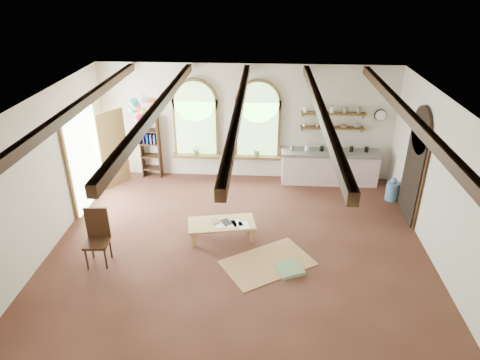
# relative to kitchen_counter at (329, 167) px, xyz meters

# --- Properties ---
(floor) EXTENTS (8.00, 8.00, 0.00)m
(floor) POSITION_rel_kitchen_counter_xyz_m (-2.30, -3.20, -0.48)
(floor) COLOR #542F22
(floor) RESTS_ON ground
(ceiling_beams) EXTENTS (6.20, 6.80, 0.18)m
(ceiling_beams) POSITION_rel_kitchen_counter_xyz_m (-2.30, -3.20, 2.62)
(ceiling_beams) COLOR #351C10
(ceiling_beams) RESTS_ON ceiling
(window_left) EXTENTS (1.30, 0.28, 2.20)m
(window_left) POSITION_rel_kitchen_counter_xyz_m (-3.70, 0.23, 1.16)
(window_left) COLOR brown
(window_left) RESTS_ON floor
(window_right) EXTENTS (1.30, 0.28, 2.20)m
(window_right) POSITION_rel_kitchen_counter_xyz_m (-2.00, 0.23, 1.16)
(window_right) COLOR brown
(window_right) RESTS_ON floor
(left_doorway) EXTENTS (0.10, 1.90, 2.50)m
(left_doorway) POSITION_rel_kitchen_counter_xyz_m (-6.25, -1.40, 0.67)
(left_doorway) COLOR brown
(left_doorway) RESTS_ON floor
(right_doorway) EXTENTS (0.10, 1.30, 2.40)m
(right_doorway) POSITION_rel_kitchen_counter_xyz_m (1.65, -1.70, 0.62)
(right_doorway) COLOR black
(right_doorway) RESTS_ON floor
(kitchen_counter) EXTENTS (2.68, 0.62, 0.94)m
(kitchen_counter) POSITION_rel_kitchen_counter_xyz_m (0.00, 0.00, 0.00)
(kitchen_counter) COLOR beige
(kitchen_counter) RESTS_ON floor
(wall_shelf_lower) EXTENTS (1.70, 0.24, 0.04)m
(wall_shelf_lower) POSITION_rel_kitchen_counter_xyz_m (0.00, 0.18, 1.07)
(wall_shelf_lower) COLOR brown
(wall_shelf_lower) RESTS_ON wall_back
(wall_shelf_upper) EXTENTS (1.70, 0.24, 0.04)m
(wall_shelf_upper) POSITION_rel_kitchen_counter_xyz_m (0.00, 0.18, 1.47)
(wall_shelf_upper) COLOR brown
(wall_shelf_upper) RESTS_ON wall_back
(wall_clock) EXTENTS (0.32, 0.04, 0.32)m
(wall_clock) POSITION_rel_kitchen_counter_xyz_m (1.25, 0.25, 1.42)
(wall_clock) COLOR black
(wall_clock) RESTS_ON wall_back
(bookshelf) EXTENTS (0.53, 0.32, 1.80)m
(bookshelf) POSITION_rel_kitchen_counter_xyz_m (-5.00, 0.12, 0.42)
(bookshelf) COLOR #351C10
(bookshelf) RESTS_ON floor
(coffee_table) EXTENTS (1.55, 0.92, 0.41)m
(coffee_table) POSITION_rel_kitchen_counter_xyz_m (-2.70, -2.94, -0.11)
(coffee_table) COLOR tan
(coffee_table) RESTS_ON floor
(side_chair) EXTENTS (0.50, 0.50, 1.18)m
(side_chair) POSITION_rel_kitchen_counter_xyz_m (-5.10, -3.94, -0.14)
(side_chair) COLOR #351C10
(side_chair) RESTS_ON floor
(floor_mat) EXTENTS (2.07, 1.86, 0.02)m
(floor_mat) POSITION_rel_kitchen_counter_xyz_m (-1.68, -3.77, -0.47)
(floor_mat) COLOR tan
(floor_mat) RESTS_ON floor
(floor_cushion) EXTENTS (0.62, 0.62, 0.08)m
(floor_cushion) POSITION_rel_kitchen_counter_xyz_m (-1.25, -3.99, -0.43)
(floor_cushion) COLOR #6B8D61
(floor_cushion) RESTS_ON floor
(water_jug_a) EXTENTS (0.29, 0.29, 0.56)m
(water_jug_a) POSITION_rel_kitchen_counter_xyz_m (0.80, 0.00, -0.23)
(water_jug_a) COLOR #5382B3
(water_jug_a) RESTS_ON floor
(water_jug_b) EXTENTS (0.32, 0.32, 0.63)m
(water_jug_b) POSITION_rel_kitchen_counter_xyz_m (1.52, -0.90, -0.21)
(water_jug_b) COLOR #5382B3
(water_jug_b) RESTS_ON floor
(balloon_cluster) EXTENTS (0.76, 0.86, 1.15)m
(balloon_cluster) POSITION_rel_kitchen_counter_xyz_m (-4.78, -0.90, 1.86)
(balloon_cluster) COLOR white
(balloon_cluster) RESTS_ON floor
(table_book) EXTENTS (0.27, 0.30, 0.02)m
(table_book) POSITION_rel_kitchen_counter_xyz_m (-2.91, -2.94, -0.05)
(table_book) COLOR olive
(table_book) RESTS_ON coffee_table
(tablet) EXTENTS (0.29, 0.32, 0.01)m
(tablet) POSITION_rel_kitchen_counter_xyz_m (-2.60, -2.92, -0.06)
(tablet) COLOR black
(tablet) RESTS_ON coffee_table
(potted_plant_left) EXTENTS (0.27, 0.23, 0.30)m
(potted_plant_left) POSITION_rel_kitchen_counter_xyz_m (-3.70, 0.12, 0.37)
(potted_plant_left) COLOR #598C4C
(potted_plant_left) RESTS_ON window_left
(potted_plant_right) EXTENTS (0.27, 0.23, 0.30)m
(potted_plant_right) POSITION_rel_kitchen_counter_xyz_m (-2.00, 0.12, 0.37)
(potted_plant_right) COLOR #598C4C
(potted_plant_right) RESTS_ON window_right
(shelf_cup_a) EXTENTS (0.12, 0.10, 0.10)m
(shelf_cup_a) POSITION_rel_kitchen_counter_xyz_m (-0.75, 0.18, 1.14)
(shelf_cup_a) COLOR white
(shelf_cup_a) RESTS_ON wall_shelf_lower
(shelf_cup_b) EXTENTS (0.10, 0.10, 0.09)m
(shelf_cup_b) POSITION_rel_kitchen_counter_xyz_m (-0.40, 0.18, 1.14)
(shelf_cup_b) COLOR beige
(shelf_cup_b) RESTS_ON wall_shelf_lower
(shelf_bowl_a) EXTENTS (0.22, 0.22, 0.05)m
(shelf_bowl_a) POSITION_rel_kitchen_counter_xyz_m (-0.05, 0.18, 1.12)
(shelf_bowl_a) COLOR beige
(shelf_bowl_a) RESTS_ON wall_shelf_lower
(shelf_bowl_b) EXTENTS (0.20, 0.20, 0.06)m
(shelf_bowl_b) POSITION_rel_kitchen_counter_xyz_m (0.30, 0.18, 1.12)
(shelf_bowl_b) COLOR #8C664C
(shelf_bowl_b) RESTS_ON wall_shelf_lower
(shelf_vase) EXTENTS (0.18, 0.18, 0.19)m
(shelf_vase) POSITION_rel_kitchen_counter_xyz_m (0.65, 0.18, 1.19)
(shelf_vase) COLOR slate
(shelf_vase) RESTS_ON wall_shelf_lower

